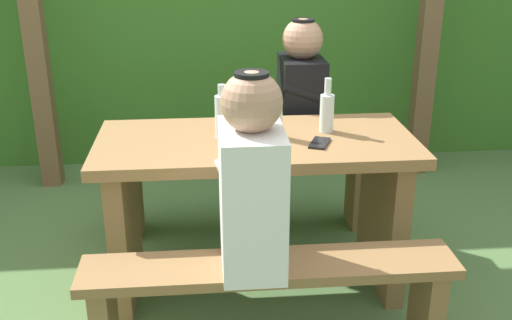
{
  "coord_description": "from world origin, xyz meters",
  "views": [
    {
      "loc": [
        -0.22,
        -2.49,
        1.62
      ],
      "look_at": [
        0.0,
        0.0,
        0.64
      ],
      "focal_mm": 42.4,
      "sensor_mm": 36.0,
      "label": 1
    }
  ],
  "objects_px": {
    "bench_near": "(270,292)",
    "drinking_glass": "(245,131)",
    "bottle_left": "(327,111)",
    "picnic_table": "(256,187)",
    "person_black_coat": "(301,93)",
    "bottle_center": "(222,115)",
    "person_white_shirt": "(252,180)",
    "bottle_right": "(276,119)",
    "cell_phone": "(320,143)",
    "bench_far": "(247,175)"
  },
  "relations": [
    {
      "from": "picnic_table",
      "to": "person_black_coat",
      "type": "height_order",
      "value": "person_black_coat"
    },
    {
      "from": "bottle_right",
      "to": "cell_phone",
      "type": "xyz_separation_m",
      "value": [
        0.18,
        -0.11,
        -0.08
      ]
    },
    {
      "from": "bench_far",
      "to": "person_black_coat",
      "type": "height_order",
      "value": "person_black_coat"
    },
    {
      "from": "bottle_left",
      "to": "cell_phone",
      "type": "xyz_separation_m",
      "value": [
        -0.06,
        -0.16,
        -0.09
      ]
    },
    {
      "from": "picnic_table",
      "to": "drinking_glass",
      "type": "bearing_deg",
      "value": -144.47
    },
    {
      "from": "bench_near",
      "to": "bottle_left",
      "type": "xyz_separation_m",
      "value": [
        0.32,
        0.63,
        0.51
      ]
    },
    {
      "from": "picnic_table",
      "to": "bottle_left",
      "type": "xyz_separation_m",
      "value": [
        0.32,
        0.06,
        0.33
      ]
    },
    {
      "from": "bottle_right",
      "to": "cell_phone",
      "type": "distance_m",
      "value": 0.22
    },
    {
      "from": "bench_near",
      "to": "cell_phone",
      "type": "bearing_deg",
      "value": 60.63
    },
    {
      "from": "bench_far",
      "to": "cell_phone",
      "type": "bearing_deg",
      "value": -68.52
    },
    {
      "from": "picnic_table",
      "to": "person_white_shirt",
      "type": "bearing_deg",
      "value": -96.65
    },
    {
      "from": "bench_near",
      "to": "person_black_coat",
      "type": "relative_size",
      "value": 1.95
    },
    {
      "from": "person_black_coat",
      "to": "bottle_right",
      "type": "height_order",
      "value": "person_black_coat"
    },
    {
      "from": "bottle_left",
      "to": "picnic_table",
      "type": "bearing_deg",
      "value": -168.87
    },
    {
      "from": "bottle_center",
      "to": "bench_near",
      "type": "bearing_deg",
      "value": -76.23
    },
    {
      "from": "person_white_shirt",
      "to": "bench_near",
      "type": "bearing_deg",
      "value": -2.88
    },
    {
      "from": "bench_near",
      "to": "person_black_coat",
      "type": "distance_m",
      "value": 1.26
    },
    {
      "from": "drinking_glass",
      "to": "bottle_right",
      "type": "relative_size",
      "value": 0.48
    },
    {
      "from": "picnic_table",
      "to": "bottle_center",
      "type": "xyz_separation_m",
      "value": [
        -0.15,
        0.02,
        0.34
      ]
    },
    {
      "from": "person_white_shirt",
      "to": "drinking_glass",
      "type": "height_order",
      "value": "person_white_shirt"
    },
    {
      "from": "drinking_glass",
      "to": "bottle_center",
      "type": "distance_m",
      "value": 0.12
    },
    {
      "from": "person_white_shirt",
      "to": "bottle_right",
      "type": "xyz_separation_m",
      "value": [
        0.15,
        0.57,
        0.04
      ]
    },
    {
      "from": "person_black_coat",
      "to": "bottle_right",
      "type": "distance_m",
      "value": 0.6
    },
    {
      "from": "bench_far",
      "to": "bench_near",
      "type": "bearing_deg",
      "value": -90.0
    },
    {
      "from": "bottle_center",
      "to": "person_black_coat",
      "type": "bearing_deg",
      "value": 51.17
    },
    {
      "from": "drinking_glass",
      "to": "bottle_left",
      "type": "relative_size",
      "value": 0.4
    },
    {
      "from": "person_black_coat",
      "to": "bottle_center",
      "type": "bearing_deg",
      "value": -128.83
    },
    {
      "from": "person_white_shirt",
      "to": "bottle_center",
      "type": "bearing_deg",
      "value": 97.67
    },
    {
      "from": "bench_near",
      "to": "bench_far",
      "type": "xyz_separation_m",
      "value": [
        0.0,
        1.14,
        0.0
      ]
    },
    {
      "from": "person_white_shirt",
      "to": "drinking_glass",
      "type": "distance_m",
      "value": 0.53
    },
    {
      "from": "bench_near",
      "to": "bottle_right",
      "type": "height_order",
      "value": "bottle_right"
    },
    {
      "from": "person_white_shirt",
      "to": "bottle_left",
      "type": "relative_size",
      "value": 2.93
    },
    {
      "from": "bottle_right",
      "to": "cell_phone",
      "type": "height_order",
      "value": "bottle_right"
    },
    {
      "from": "bottle_center",
      "to": "cell_phone",
      "type": "height_order",
      "value": "bottle_center"
    },
    {
      "from": "bench_far",
      "to": "person_white_shirt",
      "type": "xyz_separation_m",
      "value": [
        -0.07,
        -1.14,
        0.46
      ]
    },
    {
      "from": "picnic_table",
      "to": "bottle_right",
      "type": "distance_m",
      "value": 0.33
    },
    {
      "from": "drinking_glass",
      "to": "bottle_right",
      "type": "height_order",
      "value": "bottle_right"
    },
    {
      "from": "person_black_coat",
      "to": "bottle_left",
      "type": "distance_m",
      "value": 0.51
    },
    {
      "from": "bench_near",
      "to": "drinking_glass",
      "type": "bearing_deg",
      "value": 95.65
    },
    {
      "from": "person_white_shirt",
      "to": "bottle_left",
      "type": "height_order",
      "value": "person_white_shirt"
    },
    {
      "from": "picnic_table",
      "to": "bottle_left",
      "type": "distance_m",
      "value": 0.47
    },
    {
      "from": "bench_far",
      "to": "cell_phone",
      "type": "xyz_separation_m",
      "value": [
        0.26,
        -0.67,
        0.42
      ]
    },
    {
      "from": "bottle_right",
      "to": "person_white_shirt",
      "type": "bearing_deg",
      "value": -104.91
    },
    {
      "from": "bench_far",
      "to": "person_white_shirt",
      "type": "distance_m",
      "value": 1.23
    },
    {
      "from": "bench_near",
      "to": "bottle_center",
      "type": "relative_size",
      "value": 5.87
    },
    {
      "from": "picnic_table",
      "to": "bottle_right",
      "type": "relative_size",
      "value": 6.81
    },
    {
      "from": "drinking_glass",
      "to": "bottle_center",
      "type": "height_order",
      "value": "bottle_center"
    },
    {
      "from": "bottle_center",
      "to": "bottle_left",
      "type": "bearing_deg",
      "value": 4.81
    },
    {
      "from": "picnic_table",
      "to": "drinking_glass",
      "type": "height_order",
      "value": "drinking_glass"
    },
    {
      "from": "bottle_right",
      "to": "cell_phone",
      "type": "bearing_deg",
      "value": -31.05
    }
  ]
}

